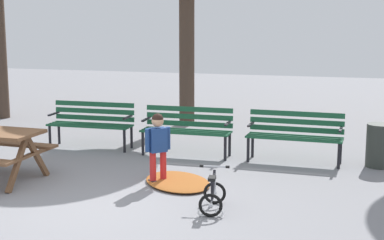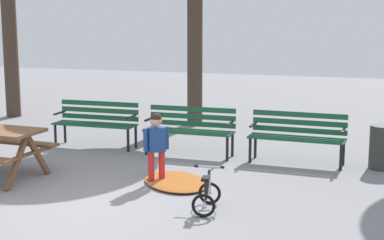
{
  "view_description": "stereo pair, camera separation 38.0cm",
  "coord_description": "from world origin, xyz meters",
  "px_view_note": "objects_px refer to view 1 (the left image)",
  "views": [
    {
      "loc": [
        3.35,
        -6.64,
        2.44
      ],
      "look_at": [
        0.88,
        2.03,
        0.85
      ],
      "focal_mm": 54.99,
      "sensor_mm": 36.0,
      "label": 1
    },
    {
      "loc": [
        3.72,
        -6.53,
        2.44
      ],
      "look_at": [
        0.88,
        2.03,
        0.85
      ],
      "focal_mm": 54.99,
      "sensor_mm": 36.0,
      "label": 2
    }
  ],
  "objects_px": {
    "kids_bicycle": "(213,195)",
    "trash_bin": "(380,145)",
    "child_standing": "(158,143)",
    "park_bench_far_left": "(92,121)",
    "park_bench_right": "(295,132)",
    "park_bench_left": "(187,127)"
  },
  "relations": [
    {
      "from": "kids_bicycle",
      "to": "trash_bin",
      "type": "distance_m",
      "value": 3.59
    },
    {
      "from": "child_standing",
      "to": "kids_bicycle",
      "type": "height_order",
      "value": "child_standing"
    },
    {
      "from": "park_bench_far_left",
      "to": "park_bench_right",
      "type": "height_order",
      "value": "same"
    },
    {
      "from": "kids_bicycle",
      "to": "park_bench_right",
      "type": "bearing_deg",
      "value": 75.81
    },
    {
      "from": "park_bench_right",
      "to": "park_bench_left",
      "type": "bearing_deg",
      "value": 179.88
    },
    {
      "from": "park_bench_right",
      "to": "kids_bicycle",
      "type": "bearing_deg",
      "value": -104.19
    },
    {
      "from": "park_bench_left",
      "to": "child_standing",
      "type": "distance_m",
      "value": 1.9
    },
    {
      "from": "park_bench_right",
      "to": "trash_bin",
      "type": "distance_m",
      "value": 1.39
    },
    {
      "from": "park_bench_right",
      "to": "kids_bicycle",
      "type": "xyz_separation_m",
      "value": [
        -0.72,
        -2.86,
        -0.31
      ]
    },
    {
      "from": "kids_bicycle",
      "to": "park_bench_left",
      "type": "bearing_deg",
      "value": 112.37
    },
    {
      "from": "park_bench_left",
      "to": "trash_bin",
      "type": "xyz_separation_m",
      "value": [
        3.28,
        0.05,
        -0.15
      ]
    },
    {
      "from": "park_bench_far_left",
      "to": "kids_bicycle",
      "type": "distance_m",
      "value": 4.29
    },
    {
      "from": "child_standing",
      "to": "kids_bicycle",
      "type": "distance_m",
      "value": 1.51
    },
    {
      "from": "child_standing",
      "to": "trash_bin",
      "type": "bearing_deg",
      "value": 31.47
    },
    {
      "from": "park_bench_left",
      "to": "park_bench_far_left",
      "type": "bearing_deg",
      "value": 177.1
    },
    {
      "from": "park_bench_right",
      "to": "child_standing",
      "type": "height_order",
      "value": "child_standing"
    },
    {
      "from": "child_standing",
      "to": "trash_bin",
      "type": "distance_m",
      "value": 3.73
    },
    {
      "from": "park_bench_far_left",
      "to": "kids_bicycle",
      "type": "relative_size",
      "value": 2.69
    },
    {
      "from": "park_bench_far_left",
      "to": "child_standing",
      "type": "xyz_separation_m",
      "value": [
        2.01,
        -1.99,
        0.11
      ]
    },
    {
      "from": "park_bench_far_left",
      "to": "trash_bin",
      "type": "distance_m",
      "value": 5.18
    },
    {
      "from": "park_bench_right",
      "to": "trash_bin",
      "type": "xyz_separation_m",
      "value": [
        1.38,
        0.05,
        -0.15
      ]
    },
    {
      "from": "park_bench_left",
      "to": "trash_bin",
      "type": "relative_size",
      "value": 2.24
    }
  ]
}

